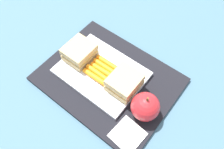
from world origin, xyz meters
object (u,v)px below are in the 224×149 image
Objects in this scene: sandwich_half_right at (124,82)px; paper_napkin at (128,135)px; apple at (145,107)px; sandwich_half_left at (79,52)px; carrot_sticks_bundle at (101,70)px; food_tray at (101,72)px.

sandwich_half_right reaches higher than paper_napkin.
apple is (0.08, -0.02, 0.00)m from sandwich_half_right.
sandwich_half_left is 1.03× the size of carrot_sticks_bundle.
food_tray is at bearing 180.00° from sandwich_half_right.
sandwich_half_right reaches higher than carrot_sticks_bundle.
carrot_sticks_bundle is (0.08, -0.00, -0.02)m from sandwich_half_left.
paper_napkin is (0.24, -0.10, -0.03)m from sandwich_half_left.
sandwich_half_right is at bearing 0.00° from sandwich_half_left.
apple is (0.24, -0.02, 0.00)m from sandwich_half_left.
sandwich_half_right is 0.08m from apple.
sandwich_half_right is 0.98× the size of apple.
food_tray is 0.01m from carrot_sticks_bundle.
sandwich_half_right reaches higher than food_tray.
sandwich_half_right is (0.16, 0.00, 0.00)m from sandwich_half_left.
carrot_sticks_bundle is at bearing 149.19° from paper_napkin.
carrot_sticks_bundle is 1.11× the size of paper_napkin.
paper_napkin is (0.00, -0.07, -0.03)m from apple.
sandwich_half_left is at bearing 179.89° from carrot_sticks_bundle.
carrot_sticks_bundle reaches higher than food_tray.
food_tray is 0.19m from paper_napkin.
sandwich_half_right is at bearing 130.76° from paper_napkin.
apple reaches higher than sandwich_half_left.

